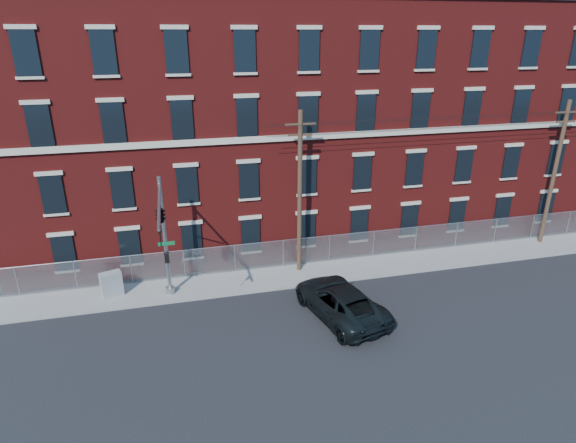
# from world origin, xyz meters

# --- Properties ---
(ground) EXTENTS (140.00, 140.00, 0.00)m
(ground) POSITION_xyz_m (0.00, 0.00, 0.00)
(ground) COLOR black
(ground) RESTS_ON ground
(sidewalk) EXTENTS (65.00, 3.00, 0.12)m
(sidewalk) POSITION_xyz_m (12.00, 5.00, 0.06)
(sidewalk) COLOR gray
(sidewalk) RESTS_ON ground
(mill_building) EXTENTS (55.30, 14.32, 16.30)m
(mill_building) POSITION_xyz_m (12.00, 13.93, 8.15)
(mill_building) COLOR maroon
(mill_building) RESTS_ON ground
(chain_link_fence) EXTENTS (59.06, 0.06, 1.85)m
(chain_link_fence) POSITION_xyz_m (12.00, 6.30, 1.06)
(chain_link_fence) COLOR #A5A8AD
(chain_link_fence) RESTS_ON ground
(traffic_signal_mast) EXTENTS (0.90, 6.75, 7.00)m
(traffic_signal_mast) POSITION_xyz_m (-6.00, 2.18, 5.39)
(traffic_signal_mast) COLOR #9EA0A5
(traffic_signal_mast) RESTS_ON ground
(utility_pole_near) EXTENTS (1.80, 0.28, 10.00)m
(utility_pole_near) POSITION_xyz_m (2.00, 5.60, 5.34)
(utility_pole_near) COLOR #483224
(utility_pole_near) RESTS_ON ground
(utility_pole_mid) EXTENTS (1.80, 0.28, 10.00)m
(utility_pole_mid) POSITION_xyz_m (20.00, 5.60, 5.34)
(utility_pole_mid) COLOR #483224
(utility_pole_mid) RESTS_ON ground
(overhead_wires) EXTENTS (40.00, 0.62, 0.62)m
(overhead_wires) POSITION_xyz_m (20.00, 5.60, 9.12)
(overhead_wires) COLOR black
(overhead_wires) RESTS_ON ground
(pickup_truck) EXTENTS (4.24, 6.74, 1.73)m
(pickup_truck) POSITION_xyz_m (2.78, 0.15, 0.87)
(pickup_truck) COLOR black
(pickup_truck) RESTS_ON ground
(utility_cabinet) EXTENTS (1.29, 0.92, 1.45)m
(utility_cabinet) POSITION_xyz_m (-9.21, 5.03, 0.85)
(utility_cabinet) COLOR gray
(utility_cabinet) RESTS_ON sidewalk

